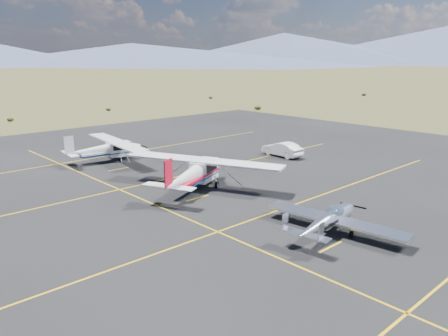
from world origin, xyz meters
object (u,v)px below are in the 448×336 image
aircraft_cessna (195,172)px  sedan (282,149)px  aircraft_plain (106,149)px  aircraft_low_wing (330,220)px

aircraft_cessna → sedan: bearing=-11.7°
aircraft_cessna → sedan: (13.53, 3.05, -0.69)m
aircraft_cessna → aircraft_plain: aircraft_cessna is taller
aircraft_low_wing → aircraft_plain: size_ratio=0.77×
aircraft_plain → sedan: aircraft_plain is taller
sedan → aircraft_low_wing: bearing=49.5°
aircraft_cessna → sedan: size_ratio=2.80×
aircraft_low_wing → aircraft_cessna: (-0.26, 11.48, 0.53)m
aircraft_cessna → aircraft_low_wing: bearing=-113.1°
aircraft_low_wing → aircraft_plain: 24.35m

